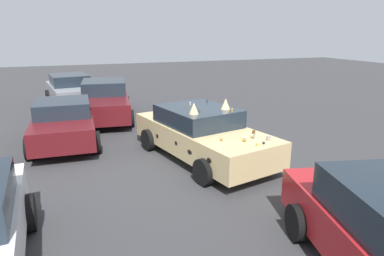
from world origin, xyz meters
TOP-DOWN VIEW (x-y plane):
  - ground_plane at (0.00, 0.00)m, footprint 60.00×60.00m
  - art_car_decorated at (0.05, 0.01)m, footprint 4.90×2.80m
  - parked_sedan_near_left at (8.63, 3.18)m, footprint 4.33×2.38m
  - parked_sedan_row_back_center at (2.73, 3.53)m, footprint 4.05×2.10m
  - parked_sedan_behind_left at (5.52, 1.97)m, footprint 4.71×2.45m

SIDE VIEW (x-z plane):
  - ground_plane at x=0.00m, z-range 0.00..0.00m
  - parked_sedan_row_back_center at x=2.73m, z-range 0.01..1.37m
  - art_car_decorated at x=0.05m, z-range -0.13..1.56m
  - parked_sedan_near_left at x=8.63m, z-range 0.01..1.47m
  - parked_sedan_behind_left at x=5.52m, z-range 0.00..1.50m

